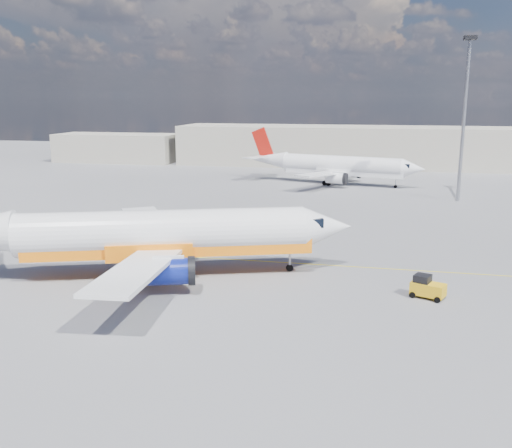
% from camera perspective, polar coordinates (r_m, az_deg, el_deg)
% --- Properties ---
extents(ground, '(240.00, 240.00, 0.00)m').
position_cam_1_polar(ground, '(47.38, -1.70, -4.65)').
color(ground, slate).
rests_on(ground, ground).
extents(taxi_line, '(70.00, 0.15, 0.01)m').
position_cam_1_polar(taxi_line, '(50.18, -0.89, -3.64)').
color(taxi_line, yellow).
rests_on(taxi_line, ground).
extents(terminal_main, '(70.00, 14.00, 8.00)m').
position_cam_1_polar(terminal_main, '(119.49, 9.29, 7.69)').
color(terminal_main, '#ADA795').
rests_on(terminal_main, ground).
extents(terminal_annex, '(26.00, 10.00, 6.00)m').
position_cam_1_polar(terminal_annex, '(129.12, -13.74, 7.42)').
color(terminal_annex, '#ADA795').
rests_on(terminal_annex, ground).
extents(main_jet, '(33.90, 25.72, 10.31)m').
position_cam_1_polar(main_jet, '(45.65, -10.61, -1.07)').
color(main_jet, white).
rests_on(main_jet, ground).
extents(second_jet, '(29.54, 22.63, 8.91)m').
position_cam_1_polar(second_jet, '(93.90, 8.02, 5.77)').
color(second_jet, white).
rests_on(second_jet, ground).
extents(gse_tug, '(2.62, 2.18, 1.65)m').
position_cam_1_polar(gse_tug, '(42.68, 16.73, -6.08)').
color(gse_tug, black).
rests_on(gse_tug, ground).
extents(traffic_cone, '(0.42, 0.42, 0.59)m').
position_cam_1_polar(traffic_cone, '(45.33, -9.39, -5.25)').
color(traffic_cone, white).
rests_on(traffic_cone, ground).
extents(floodlight_mast, '(1.58, 1.58, 21.69)m').
position_cam_1_polar(floodlight_mast, '(81.81, 20.18, 11.17)').
color(floodlight_mast, '#92929A').
rests_on(floodlight_mast, ground).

